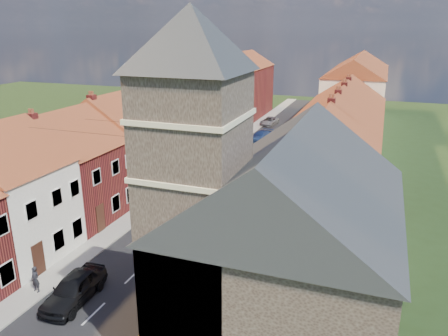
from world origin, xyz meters
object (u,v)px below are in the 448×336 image
at_px(lamppost, 176,153).
at_px(pedestrian_left, 35,279).
at_px(church, 277,230).
at_px(car_distant, 269,121).
at_px(car_near, 74,289).
at_px(car_far, 261,136).

height_order(lamppost, pedestrian_left, lamppost).
height_order(church, car_distant, church).
bearing_deg(church, lamppost, 128.30).
bearing_deg(car_distant, church, -69.04).
height_order(church, car_near, church).
distance_m(car_far, pedestrian_left, 38.11).
xyz_separation_m(church, car_near, (-11.02, -0.69, -5.10)).
bearing_deg(car_far, car_distant, 113.46).
distance_m(church, car_far, 39.10).
bearing_deg(car_near, church, -0.57).
relative_size(church, pedestrian_left, 9.84).
bearing_deg(car_near, pedestrian_left, 179.01).
relative_size(church, car_distant, 3.55).
relative_size(lamppost, car_distant, 1.40).
distance_m(church, car_distant, 48.52).
relative_size(church, car_far, 3.65).
height_order(car_far, car_distant, car_far).
distance_m(car_distant, pedestrian_left, 47.52).
distance_m(car_near, pedestrian_left, 2.51).
distance_m(car_near, car_distant, 47.38).
bearing_deg(lamppost, car_near, -82.94).
bearing_deg(pedestrian_left, car_far, 93.61).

